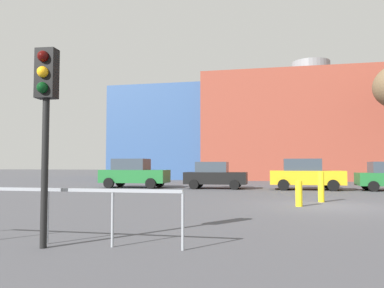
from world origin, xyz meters
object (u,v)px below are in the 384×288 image
Objects in this scene: parked_car_1 at (215,175)px; bollard_yellow_1 at (299,194)px; parked_car_2 at (305,174)px; traffic_light_near_left at (46,100)px; bollard_yellow_0 at (321,187)px; parked_car_0 at (134,173)px.

parked_car_1 reaches higher than bollard_yellow_1.
parked_car_2 is at bearing 0.00° from parked_car_1.
parked_car_1 is 10.43m from bollard_yellow_1.
parked_car_2 is 1.19× the size of traffic_light_near_left.
parked_car_1 is at bearing 125.11° from bollard_yellow_0.
parked_car_0 reaches higher than bollard_yellow_1.
bollard_yellow_0 is (10.66, -7.62, -0.34)m from parked_car_0.
traffic_light_near_left reaches higher than bollard_yellow_1.
bollard_yellow_1 is at bearing -65.09° from parked_car_1.
traffic_light_near_left is 3.01× the size of bollard_yellow_0.
bollard_yellow_0 is at bearing 62.04° from bollard_yellow_1.
parked_car_1 is 4.23× the size of bollard_yellow_1.
bollard_yellow_0 is (5.36, -7.62, -0.23)m from parked_car_1.
traffic_light_near_left is 9.54m from bollard_yellow_1.
parked_car_2 is 4.69× the size of bollard_yellow_1.
parked_car_0 is 4.78× the size of bollard_yellow_1.
bollard_yellow_0 is (-0.03, -7.62, -0.32)m from parked_car_2.
parked_car_1 is 0.90× the size of parked_car_2.
traffic_light_near_left reaches higher than parked_car_2.
parked_car_0 is at bearing -180.00° from parked_car_1.
traffic_light_near_left is at bearing -91.59° from parked_car_1.
parked_car_0 is 10.70m from parked_car_2.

